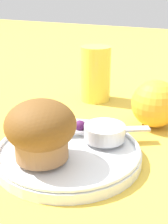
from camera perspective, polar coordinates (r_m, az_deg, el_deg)
ground_plane at (r=0.46m, az=-1.52°, el=-7.42°), size 3.00×3.00×0.00m
plate at (r=0.44m, az=-2.53°, el=-7.54°), size 0.20×0.20×0.02m
muffin at (r=0.39m, az=-7.91°, el=-3.22°), size 0.09×0.09×0.08m
cream_ramekin at (r=0.45m, az=3.77°, el=-3.57°), size 0.06×0.06×0.02m
berry_pair at (r=0.47m, az=0.14°, el=-2.73°), size 0.03×0.02×0.02m
butter_knife at (r=0.47m, az=-0.01°, el=-3.43°), size 0.17×0.12×0.00m
orange_fruit at (r=0.54m, az=12.90°, el=1.49°), size 0.08×0.08×0.08m
juice_glass at (r=0.65m, az=2.14°, el=6.98°), size 0.06×0.06×0.11m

